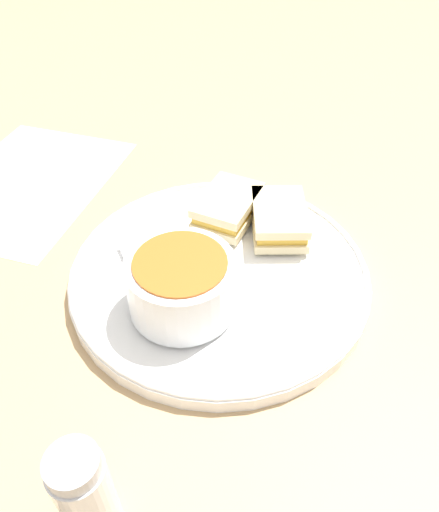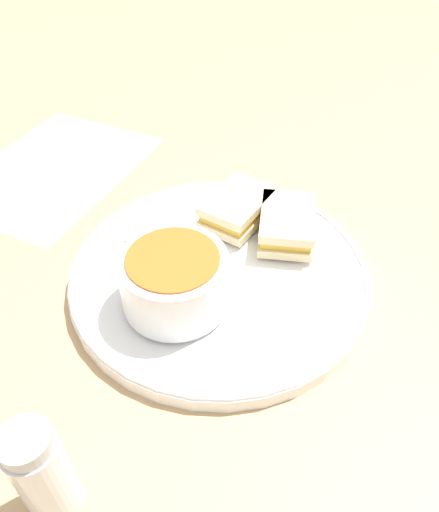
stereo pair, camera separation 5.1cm
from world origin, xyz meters
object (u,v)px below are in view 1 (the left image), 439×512
Objects in this scene: spoon at (148,306)px; sandwich_half_near at (279,219)px; sandwich_half_far at (228,207)px; soup_bowl at (181,284)px; salt_shaker at (86,495)px.

sandwich_half_near is at bearing 107.90° from spoon.
sandwich_half_far is at bearing -8.93° from sandwich_half_near.
soup_bowl is 0.15m from sandwich_half_near.
soup_bowl is 0.20m from salt_shaker.
salt_shaker reaches higher than sandwich_half_near.
soup_bowl is at bearing 60.14° from sandwich_half_near.
soup_bowl is 1.06× the size of salt_shaker.
soup_bowl is at bearing -93.52° from salt_shaker.
salt_shaker is (-0.02, 0.18, 0.02)m from spoon.
salt_shaker is (0.03, 0.34, 0.01)m from sandwich_half_far.
salt_shaker is (0.01, 0.20, -0.00)m from soup_bowl.
sandwich_half_near is 0.34m from salt_shaker.
salt_shaker reaches higher than spoon.
sandwich_half_near is at bearing -119.86° from soup_bowl.
salt_shaker is (0.09, 0.33, 0.01)m from sandwich_half_near.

